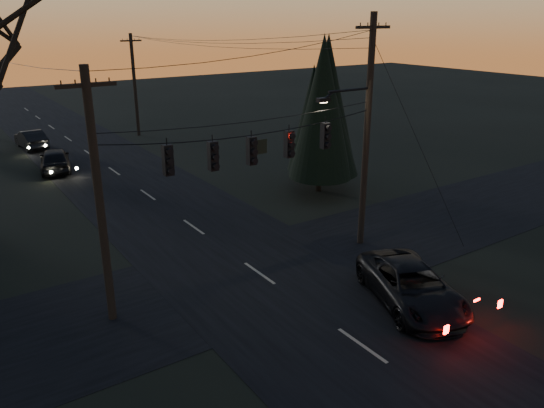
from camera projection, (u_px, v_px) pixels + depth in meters
main_road at (161, 204)px, 29.21m from camera, size 8.00×120.00×0.02m
cross_road at (259, 273)px, 21.40m from camera, size 60.00×7.00×0.02m
utility_pole_right at (360, 243)px, 24.31m from camera, size 5.00×0.30×10.00m
utility_pole_left at (113, 318)px, 18.25m from camera, size 1.80×0.30×8.50m
utility_pole_far_r at (139, 135)px, 46.17m from camera, size 1.80×0.30×8.50m
span_signal_assembly at (253, 149)px, 19.53m from camera, size 11.50×0.44×1.63m
evergreen_right at (321, 115)px, 30.04m from camera, size 4.53×4.53×7.88m
suv_near at (412, 286)px, 18.88m from camera, size 4.19×5.81×1.47m
sedan_oncoming_a at (55, 160)px, 35.23m from camera, size 2.72×4.87×1.56m
sedan_oncoming_b at (31, 139)px, 41.40m from camera, size 1.86×4.46×1.43m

